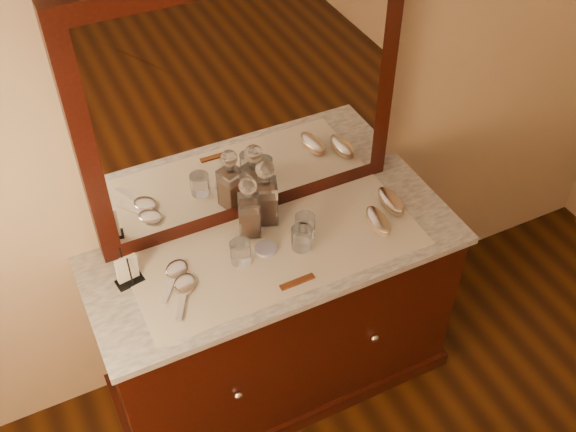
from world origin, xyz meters
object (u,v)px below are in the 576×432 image
object	(u,v)px
pin_dish	(266,249)
hand_mirror_outer	(175,273)
brush_near	(378,221)
hand_mirror_inner	(184,288)
napkin_rack	(127,271)
decanter_right	(266,198)
mirror_frame	(245,103)
dresser_cabinet	(278,320)
brush_far	(391,201)
decanter_left	(249,212)
comb	(297,282)

from	to	relation	value
pin_dish	hand_mirror_outer	distance (m)	0.35
brush_near	hand_mirror_inner	distance (m)	0.79
hand_mirror_outer	hand_mirror_inner	distance (m)	0.08
napkin_rack	decanter_right	bearing A→B (deg)	7.41
pin_dish	brush_near	size ratio (longest dim) A/B	0.49
brush_near	pin_dish	bearing A→B (deg)	170.89
brush_near	mirror_frame	bearing A→B (deg)	142.16
dresser_cabinet	brush_far	world-z (taller)	brush_far
brush_near	brush_far	xyz separation A→B (m)	(0.11, 0.08, 0.00)
hand_mirror_inner	brush_near	bearing A→B (deg)	-1.64
mirror_frame	hand_mirror_outer	bearing A→B (deg)	-151.51
dresser_cabinet	napkin_rack	distance (m)	0.74
decanter_left	comb	bearing A→B (deg)	-81.25
decanter_left	hand_mirror_inner	distance (m)	0.38
dresser_cabinet	pin_dish	bearing A→B (deg)	176.60
dresser_cabinet	hand_mirror_inner	bearing A→B (deg)	-173.04
hand_mirror_inner	napkin_rack	bearing A→B (deg)	142.27
napkin_rack	brush_near	xyz separation A→B (m)	(0.95, -0.15, -0.03)
napkin_rack	brush_near	world-z (taller)	napkin_rack
pin_dish	dresser_cabinet	bearing A→B (deg)	-3.40
brush_far	hand_mirror_outer	distance (m)	0.90
mirror_frame	napkin_rack	world-z (taller)	mirror_frame
brush_far	napkin_rack	bearing A→B (deg)	176.06
comb	dresser_cabinet	bearing A→B (deg)	86.53
dresser_cabinet	mirror_frame	distance (m)	0.97
comb	decanter_right	xyz separation A→B (m)	(0.04, 0.35, 0.11)
dresser_cabinet	brush_near	xyz separation A→B (m)	(0.40, -0.07, 0.47)
decanter_left	brush_near	size ratio (longest dim) A/B	1.58
dresser_cabinet	hand_mirror_inner	distance (m)	0.59
decanter_right	decanter_left	bearing A→B (deg)	-156.34
mirror_frame	napkin_rack	xyz separation A→B (m)	(-0.54, -0.17, -0.44)
decanter_right	hand_mirror_inner	world-z (taller)	decanter_right
brush_near	hand_mirror_inner	xyz separation A→B (m)	(-0.79, 0.02, -0.01)
napkin_rack	hand_mirror_inner	world-z (taller)	napkin_rack
dresser_cabinet	napkin_rack	xyz separation A→B (m)	(-0.54, 0.08, 0.50)
comb	decanter_right	size ratio (longest dim) A/B	0.46
decanter_right	hand_mirror_outer	xyz separation A→B (m)	(-0.42, -0.12, -0.10)
hand_mirror_outer	hand_mirror_inner	xyz separation A→B (m)	(0.01, -0.08, 0.00)
dresser_cabinet	brush_near	world-z (taller)	brush_near
pin_dish	comb	bearing A→B (deg)	-80.11
comb	brush_far	bearing A→B (deg)	20.07
dresser_cabinet	mirror_frame	bearing A→B (deg)	90.00
dresser_cabinet	decanter_right	distance (m)	0.58
napkin_rack	decanter_left	world-z (taller)	decanter_left
pin_dish	napkin_rack	size ratio (longest dim) A/B	0.56
dresser_cabinet	decanter_left	distance (m)	0.56
mirror_frame	comb	xyz separation A→B (m)	(-0.01, -0.44, -0.49)
comb	hand_mirror_inner	distance (m)	0.40
decanter_right	brush_far	xyz separation A→B (m)	(0.48, -0.15, -0.09)
decanter_left	napkin_rack	bearing A→B (deg)	-175.65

